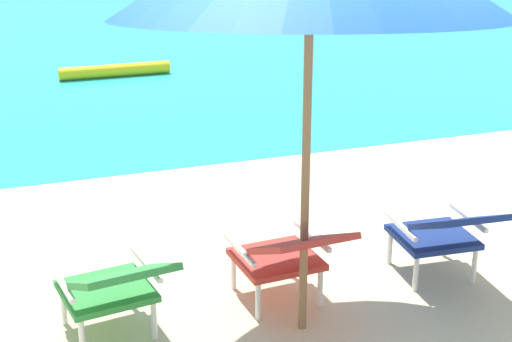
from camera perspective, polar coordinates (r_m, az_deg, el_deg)
ground_plane at (r=8.64m, az=-7.57°, el=2.67°), size 40.00×40.00×0.00m
ocean_band at (r=16.21m, az=-13.57°, el=10.44°), size 40.00×18.00×0.01m
swim_buoy at (r=11.46m, az=-10.40°, el=7.34°), size 1.60×0.18×0.18m
lounge_chair_left at (r=4.59m, az=-10.47°, el=-8.29°), size 0.65×0.94×0.68m
lounge_chair_center at (r=4.89m, az=2.37°, el=-6.06°), size 0.59×0.91×0.68m
lounge_chair_right at (r=5.35m, az=13.90°, el=-4.30°), size 0.60×0.91×0.68m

